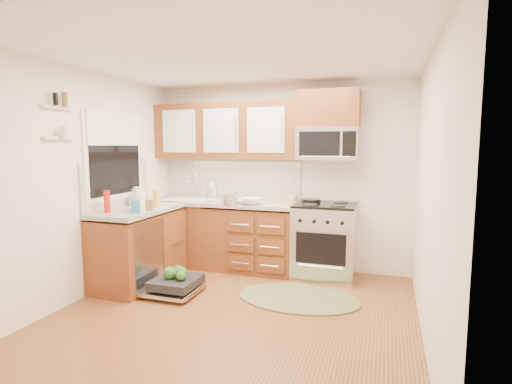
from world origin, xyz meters
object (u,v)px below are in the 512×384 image
(rug, at_px, (298,298))
(skillet, at_px, (311,201))
(bowl_b, at_px, (252,201))
(dishwasher, at_px, (173,285))
(sink, at_px, (188,208))
(paper_towel_roll, at_px, (139,199))
(cutting_board, at_px, (288,202))
(range, at_px, (325,241))
(cup, at_px, (292,198))
(microwave, at_px, (328,144))
(upper_cabinets, at_px, (226,131))
(bowl_a, at_px, (243,202))
(stock_pot, at_px, (230,199))

(rug, bearing_deg, skillet, 92.34)
(bowl_b, bearing_deg, dishwasher, -123.37)
(sink, distance_m, paper_towel_roll, 1.12)
(rug, xyz_separation_m, cutting_board, (-0.35, 0.91, 0.93))
(dishwasher, bearing_deg, range, 36.27)
(rug, height_order, cup, cup)
(rug, bearing_deg, cup, 107.13)
(paper_towel_roll, bearing_deg, microwave, 31.59)
(microwave, distance_m, cup, 0.88)
(dishwasher, distance_m, bowl_b, 1.43)
(range, height_order, cutting_board, range)
(upper_cabinets, bearing_deg, rug, -38.09)
(bowl_a, bearing_deg, rug, -36.79)
(skillet, distance_m, bowl_b, 0.76)
(paper_towel_roll, distance_m, cup, 1.99)
(dishwasher, xyz_separation_m, skillet, (1.35, 1.19, 0.87))
(upper_cabinets, bearing_deg, bowl_b, -33.52)
(rug, distance_m, paper_towel_roll, 2.12)
(dishwasher, height_order, bowl_b, bowl_b)
(dishwasher, bearing_deg, cutting_board, 49.18)
(range, bearing_deg, cup, 155.38)
(sink, distance_m, bowl_b, 1.04)
(microwave, distance_m, bowl_a, 1.32)
(microwave, relative_size, rug, 0.57)
(rug, distance_m, stock_pot, 1.57)
(cutting_board, relative_size, paper_towel_roll, 1.02)
(stock_pot, xyz_separation_m, bowl_a, (0.15, 0.04, -0.04))
(upper_cabinets, bearing_deg, microwave, -1.02)
(range, distance_m, dishwasher, 1.95)
(stock_pot, height_order, cup, stock_pot)
(dishwasher, height_order, paper_towel_roll, paper_towel_roll)
(dishwasher, xyz_separation_m, rug, (1.39, 0.30, -0.09))
(microwave, distance_m, skillet, 0.75)
(rug, height_order, paper_towel_roll, paper_towel_roll)
(skillet, distance_m, bowl_a, 0.89)
(upper_cabinets, bearing_deg, stock_pot, -60.53)
(cutting_board, xyz_separation_m, paper_towel_roll, (-1.47, -1.17, 0.13))
(microwave, bearing_deg, skillet, -161.33)
(dishwasher, distance_m, bowl_a, 1.38)
(stock_pot, relative_size, cup, 1.89)
(skillet, bearing_deg, bowl_b, -161.97)
(paper_towel_roll, xyz_separation_m, cup, (1.49, 1.31, -0.09))
(stock_pot, distance_m, paper_towel_roll, 1.17)
(range, bearing_deg, microwave, 90.00)
(upper_cabinets, height_order, microwave, upper_cabinets)
(stock_pot, bearing_deg, skillet, 14.68)
(microwave, relative_size, paper_towel_roll, 2.70)
(dishwasher, xyz_separation_m, paper_towel_roll, (-0.43, 0.04, 0.97))
(microwave, height_order, bowl_a, microwave)
(dishwasher, relative_size, cutting_board, 2.43)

